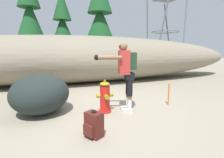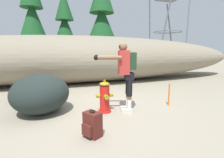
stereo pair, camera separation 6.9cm
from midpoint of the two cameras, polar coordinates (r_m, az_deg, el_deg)
ground_plane at (r=4.41m, az=-1.99°, el=-10.33°), size 56.00×56.00×0.04m
dirt_embankment at (r=8.01m, az=-9.95°, el=6.61°), size 17.31×3.20×2.13m
fire_hydrant at (r=4.11m, az=-1.99°, el=-6.19°), size 0.41×0.36×0.79m
utility_worker at (r=4.03m, az=4.74°, el=3.49°), size 1.03×0.66×1.67m
spare_backpack at (r=3.06m, az=-5.98°, el=-15.05°), size 0.36×0.36×0.47m
boulder_large at (r=5.47m, az=-25.70°, el=-3.23°), size 1.25×1.27×0.71m
boulder_mid at (r=4.37m, az=-22.51°, el=-4.56°), size 1.88×1.87×0.94m
pine_tree_far_left at (r=14.88m, az=-25.19°, el=18.96°), size 2.50×2.50×7.59m
pine_tree_left at (r=15.29m, az=-15.50°, el=16.97°), size 2.32×2.32×6.35m
pine_tree_center at (r=13.10m, az=-3.31°, el=19.31°), size 2.77×2.77×6.83m
survey_stake at (r=4.87m, az=19.02°, el=-5.00°), size 0.04×0.04×0.60m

